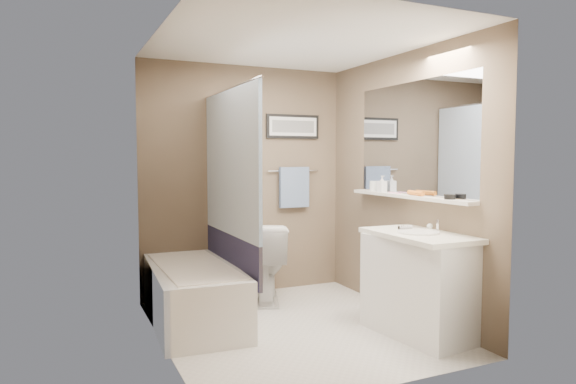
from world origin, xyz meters
name	(u,v)px	position (x,y,z in m)	size (l,w,h in m)	color
ground	(295,328)	(0.00, 0.00, 0.00)	(2.50, 2.50, 0.00)	beige
ceiling	(296,43)	(0.00, 0.00, 2.38)	(2.20, 2.50, 0.04)	white
wall_back	(246,181)	(0.00, 1.23, 1.20)	(2.20, 0.04, 2.40)	brown
wall_front	(381,198)	(0.00, -1.23, 1.20)	(2.20, 0.04, 2.40)	brown
wall_left	(165,191)	(-1.08, 0.00, 1.20)	(0.04, 2.50, 2.40)	brown
wall_right	(401,184)	(1.08, 0.00, 1.20)	(0.04, 2.50, 2.40)	brown
tile_surround	(152,211)	(-1.09, 0.50, 1.00)	(0.02, 1.55, 2.00)	tan
curtain_rod	(230,89)	(-0.40, 0.50, 2.05)	(0.02, 0.02, 1.55)	silver
curtain_upper	(231,163)	(-0.40, 0.50, 1.40)	(0.03, 1.45, 1.28)	white
curtain_lower	(231,254)	(-0.40, 0.50, 0.58)	(0.03, 1.45, 0.36)	#282749
mirror	(413,138)	(1.09, -0.15, 1.62)	(0.02, 1.60, 1.00)	silver
shelf	(407,196)	(1.04, -0.15, 1.10)	(0.12, 1.60, 0.03)	silver
towel_bar	(293,171)	(0.55, 1.22, 1.30)	(0.02, 0.02, 0.60)	silver
towel	(294,187)	(0.55, 1.20, 1.12)	(0.34, 0.05, 0.44)	#96B4DA
art_frame	(293,127)	(0.55, 1.23, 1.78)	(0.62, 0.03, 0.26)	black
art_mat	(293,127)	(0.55, 1.22, 1.78)	(0.56, 0.00, 0.20)	white
art_image	(293,127)	(0.55, 1.22, 1.78)	(0.50, 0.00, 0.13)	#595959
door	(451,226)	(0.55, -1.24, 1.00)	(0.80, 0.02, 2.00)	silver
door_handle	(405,227)	(0.22, -1.19, 1.00)	(0.02, 0.02, 0.10)	silver
bathtub	(194,294)	(-0.75, 0.50, 0.25)	(0.70, 1.50, 0.50)	silver
tub_rim	(193,266)	(-0.75, 0.50, 0.50)	(0.56, 1.36, 0.02)	white
toilet	(264,261)	(0.07, 0.89, 0.40)	(0.45, 0.78, 0.80)	silver
vanity	(419,286)	(0.85, -0.56, 0.40)	(0.50, 0.90, 0.80)	white
countertop	(419,235)	(0.84, -0.56, 0.82)	(0.54, 0.96, 0.04)	white
sink_basin	(418,232)	(0.83, -0.56, 0.85)	(0.34, 0.34, 0.01)	white
faucet_spout	(438,225)	(1.03, -0.56, 0.89)	(0.02, 0.02, 0.10)	white
faucet_knob	(430,226)	(1.03, -0.46, 0.87)	(0.05, 0.05, 0.05)	white
candle_bowl_near	(450,197)	(1.04, -0.69, 1.14)	(0.09, 0.09, 0.04)	black
hair_brush_front	(416,193)	(1.04, -0.27, 1.14)	(0.04, 0.04, 0.22)	orange
pink_comb	(395,193)	(1.04, 0.04, 1.12)	(0.03, 0.16, 0.01)	#FD9AC2
glass_jar	(374,186)	(1.04, 0.38, 1.17)	(0.08, 0.08, 0.10)	silver
soap_bottle	(382,184)	(1.04, 0.24, 1.19)	(0.07, 0.07, 0.16)	#999999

